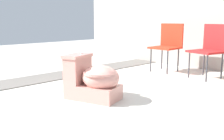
% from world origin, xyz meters
% --- Properties ---
extents(ground_plane, '(14.00, 14.00, 0.00)m').
position_xyz_m(ground_plane, '(0.00, 0.00, 0.00)').
color(ground_plane, '#B7B2A8').
extents(gravel_strip, '(0.56, 8.00, 0.01)m').
position_xyz_m(gravel_strip, '(-1.22, 0.50, 0.01)').
color(gravel_strip, '#605B56').
rests_on(gravel_strip, ground).
extents(toilet, '(0.72, 0.55, 0.52)m').
position_xyz_m(toilet, '(0.15, 0.25, 0.22)').
color(toilet, tan).
rests_on(toilet, ground).
extents(folding_chair_left, '(0.45, 0.45, 0.83)m').
position_xyz_m(folding_chair_left, '(-0.24, 2.29, 0.51)').
color(folding_chair_left, red).
rests_on(folding_chair_left, ground).
extents(folding_chair_middle, '(0.53, 0.53, 0.83)m').
position_xyz_m(folding_chair_middle, '(0.54, 2.28, 0.51)').
color(folding_chair_middle, red).
rests_on(folding_chair_middle, ground).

